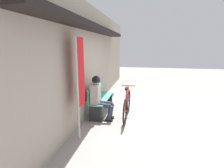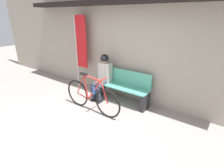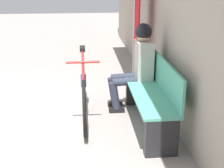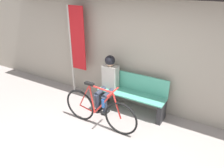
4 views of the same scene
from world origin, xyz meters
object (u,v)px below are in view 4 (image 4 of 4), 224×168
object	(u,v)px
person_seated	(108,79)
banner_pole	(76,43)
bicycle	(99,110)
park_bench_near	(132,95)

from	to	relation	value
person_seated	banner_pole	distance (m)	1.19
person_seated	bicycle	bearing A→B (deg)	-71.94
park_bench_near	banner_pole	size ratio (longest dim) A/B	0.69
bicycle	park_bench_near	bearing A→B (deg)	70.39
person_seated	banner_pole	world-z (taller)	banner_pole
person_seated	banner_pole	size ratio (longest dim) A/B	0.56
bicycle	banner_pole	bearing A→B (deg)	143.96
banner_pole	park_bench_near	bearing A→B (deg)	-1.52
park_bench_near	bicycle	xyz separation A→B (m)	(-0.31, -0.86, -0.01)
banner_pole	bicycle	bearing A→B (deg)	-36.04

